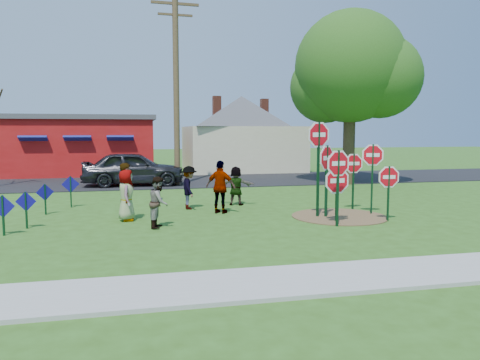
% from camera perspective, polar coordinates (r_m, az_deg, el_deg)
% --- Properties ---
extents(ground, '(120.00, 120.00, 0.00)m').
position_cam_1_polar(ground, '(15.84, -4.57, -4.51)').
color(ground, '#305317').
rests_on(ground, ground).
extents(sidewalk, '(22.00, 1.80, 0.08)m').
position_cam_1_polar(sidewalk, '(8.97, 2.22, -12.48)').
color(sidewalk, '#9E9E99').
rests_on(sidewalk, ground).
extents(road, '(120.00, 7.50, 0.04)m').
position_cam_1_polar(road, '(27.16, -8.06, -0.11)').
color(road, black).
rests_on(road, ground).
extents(dirt_patch, '(3.20, 3.20, 0.03)m').
position_cam_1_polar(dirt_patch, '(16.16, 12.00, -4.36)').
color(dirt_patch, brown).
rests_on(dirt_patch, ground).
extents(red_building, '(9.40, 7.69, 3.90)m').
position_cam_1_polar(red_building, '(33.58, -18.47, 4.12)').
color(red_building, '#A31110').
rests_on(red_building, ground).
extents(cream_house, '(9.40, 9.40, 6.50)m').
position_cam_1_polar(cream_house, '(34.30, 0.19, 6.07)').
color(cream_house, beige).
rests_on(cream_house, ground).
extents(stop_sign_a, '(1.07, 0.24, 2.46)m').
position_cam_1_polar(stop_sign_a, '(14.35, 11.86, 1.13)').
color(stop_sign_a, '#0F371C').
rests_on(stop_sign_a, ground).
extents(stop_sign_b, '(1.13, 0.32, 3.34)m').
position_cam_1_polar(stop_sign_b, '(15.74, 9.55, 4.30)').
color(stop_sign_b, '#0F371C').
rests_on(stop_sign_b, ground).
extents(stop_sign_c, '(0.97, 0.32, 2.57)m').
position_cam_1_polar(stop_sign_c, '(16.71, 15.86, 2.05)').
color(stop_sign_c, '#0F371C').
rests_on(stop_sign_c, ground).
extents(stop_sign_d, '(0.98, 0.07, 2.20)m').
position_cam_1_polar(stop_sign_d, '(17.51, 13.67, 1.47)').
color(stop_sign_d, '#0F371C').
rests_on(stop_sign_d, ground).
extents(stop_sign_e, '(1.16, 0.18, 1.91)m').
position_cam_1_polar(stop_sign_e, '(15.06, 11.74, -0.45)').
color(stop_sign_e, '#0F371C').
rests_on(stop_sign_e, ground).
extents(stop_sign_f, '(0.94, 0.11, 1.90)m').
position_cam_1_polar(stop_sign_f, '(15.62, 17.68, -0.05)').
color(stop_sign_f, '#0F371C').
rests_on(stop_sign_f, ground).
extents(stop_sign_g, '(0.94, 0.71, 2.57)m').
position_cam_1_polar(stop_sign_g, '(15.78, 10.52, 1.86)').
color(stop_sign_g, '#0F371C').
rests_on(stop_sign_g, ground).
extents(blue_diamond_a, '(0.64, 0.06, 1.14)m').
position_cam_1_polar(blue_diamond_a, '(14.47, -26.94, -3.37)').
color(blue_diamond_a, '#0F371C').
rests_on(blue_diamond_a, ground).
extents(blue_diamond_b, '(0.60, 0.09, 1.11)m').
position_cam_1_polar(blue_diamond_b, '(15.20, -24.63, -2.88)').
color(blue_diamond_b, '#0F371C').
rests_on(blue_diamond_b, ground).
extents(blue_diamond_c, '(0.55, 0.26, 1.08)m').
position_cam_1_polar(blue_diamond_c, '(17.47, -22.67, -1.78)').
color(blue_diamond_c, '#0F371C').
rests_on(blue_diamond_c, ground).
extents(blue_diamond_d, '(0.64, 0.11, 1.21)m').
position_cam_1_polar(blue_diamond_d, '(18.75, -19.95, -0.92)').
color(blue_diamond_d, '#0F371C').
rests_on(blue_diamond_d, ground).
extents(person_a, '(0.54, 0.82, 1.65)m').
position_cam_1_polar(person_a, '(15.44, -13.69, -1.83)').
color(person_a, '#4A5B94').
rests_on(person_a, ground).
extents(person_b, '(0.53, 0.73, 1.86)m').
position_cam_1_polar(person_b, '(15.56, -13.58, -1.38)').
color(person_b, '#2E7F75').
rests_on(person_b, ground).
extents(person_c, '(0.74, 0.87, 1.54)m').
position_cam_1_polar(person_c, '(14.17, -9.87, -2.68)').
color(person_c, brown).
rests_on(person_c, ground).
extents(person_d, '(0.61, 1.04, 1.60)m').
position_cam_1_polar(person_d, '(17.36, -6.24, -0.93)').
color(person_d, '#35353B').
rests_on(person_d, ground).
extents(person_e, '(1.16, 0.97, 1.86)m').
position_cam_1_polar(person_e, '(16.36, -2.38, -0.87)').
color(person_e, '#3D274E').
rests_on(person_e, ground).
extents(person_f, '(1.48, 0.94, 1.52)m').
position_cam_1_polar(person_f, '(18.19, -0.49, -0.70)').
color(person_f, '#1B5430').
rests_on(person_f, ground).
extents(suv, '(5.30, 2.24, 1.79)m').
position_cam_1_polar(suv, '(25.14, -12.83, 1.40)').
color(suv, '#2C2C32').
rests_on(suv, road).
extents(utility_pole, '(2.46, 0.31, 10.05)m').
position_cam_1_polar(utility_pole, '(25.08, -7.79, 11.45)').
color(utility_pole, '#4C3823').
rests_on(utility_pole, ground).
extents(leafy_tree, '(6.52, 5.95, 9.26)m').
position_cam_1_polar(leafy_tree, '(26.29, 13.63, 12.56)').
color(leafy_tree, '#382819').
rests_on(leafy_tree, ground).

